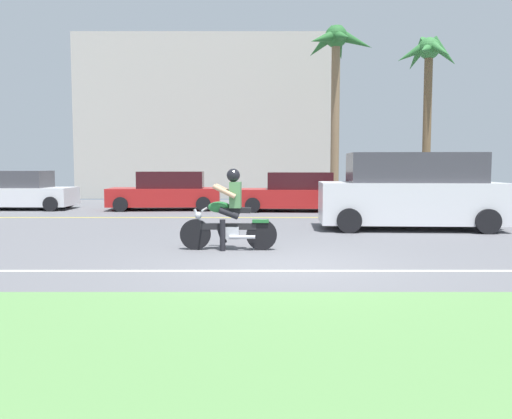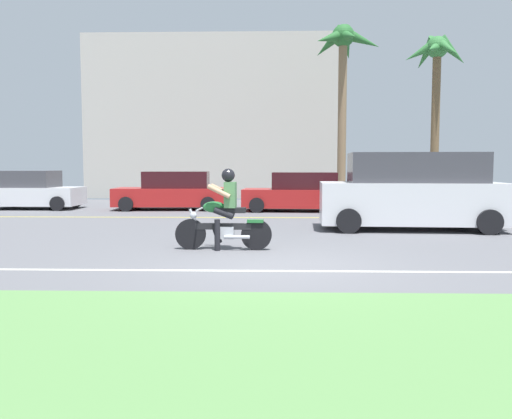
# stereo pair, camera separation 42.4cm
# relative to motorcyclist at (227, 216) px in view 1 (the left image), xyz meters

# --- Properties ---
(ground) EXTENTS (56.00, 30.00, 0.04)m
(ground) POSITION_rel_motorcyclist_xyz_m (0.96, 1.27, -0.73)
(ground) COLOR slate
(grass_median) EXTENTS (56.00, 3.80, 0.06)m
(grass_median) POSITION_rel_motorcyclist_xyz_m (0.96, -5.83, -0.68)
(grass_median) COLOR #5B8C4C
(grass_median) RESTS_ON ground
(lane_line_near) EXTENTS (50.40, 0.12, 0.01)m
(lane_line_near) POSITION_rel_motorcyclist_xyz_m (0.96, -2.21, -0.70)
(lane_line_near) COLOR silver
(lane_line_near) RESTS_ON ground
(lane_line_far) EXTENTS (50.40, 0.12, 0.01)m
(lane_line_far) POSITION_rel_motorcyclist_xyz_m (0.96, 6.87, -0.70)
(lane_line_far) COLOR yellow
(lane_line_far) RESTS_ON ground
(motorcyclist) EXTENTS (2.00, 0.65, 1.67)m
(motorcyclist) POSITION_rel_motorcyclist_xyz_m (0.00, 0.00, 0.00)
(motorcyclist) COLOR black
(motorcyclist) RESTS_ON ground
(suv_nearby) EXTENTS (5.11, 2.36, 2.08)m
(suv_nearby) POSITION_rel_motorcyclist_xyz_m (4.78, 3.63, 0.30)
(suv_nearby) COLOR silver
(suv_nearby) RESTS_ON ground
(parked_car_0) EXTENTS (3.64, 2.04, 1.53)m
(parked_car_0) POSITION_rel_motorcyclist_xyz_m (-8.63, 10.27, 0.01)
(parked_car_0) COLOR silver
(parked_car_0) RESTS_ON ground
(parked_car_1) EXTENTS (4.40, 2.14, 1.51)m
(parked_car_1) POSITION_rel_motorcyclist_xyz_m (-2.97, 10.11, 0.00)
(parked_car_1) COLOR #AD1E1E
(parked_car_1) RESTS_ON ground
(parked_car_2) EXTENTS (4.28, 2.15, 1.48)m
(parked_car_2) POSITION_rel_motorcyclist_xyz_m (2.06, 9.51, -0.01)
(parked_car_2) COLOR #AD1E1E
(parked_car_2) RESTS_ON ground
(palm_tree_0) EXTENTS (3.29, 3.45, 8.18)m
(palm_tree_0) POSITION_rel_motorcyclist_xyz_m (4.19, 13.86, 6.00)
(palm_tree_0) COLOR #846B4C
(palm_tree_0) RESTS_ON ground
(palm_tree_1) EXTENTS (3.04, 3.02, 7.66)m
(palm_tree_1) POSITION_rel_motorcyclist_xyz_m (8.41, 13.88, 5.53)
(palm_tree_1) COLOR brown
(palm_tree_1) RESTS_ON ground
(building_far) EXTENTS (13.83, 4.00, 8.67)m
(building_far) POSITION_rel_motorcyclist_xyz_m (-2.14, 19.27, 3.63)
(building_far) COLOR #BCB7AD
(building_far) RESTS_ON ground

